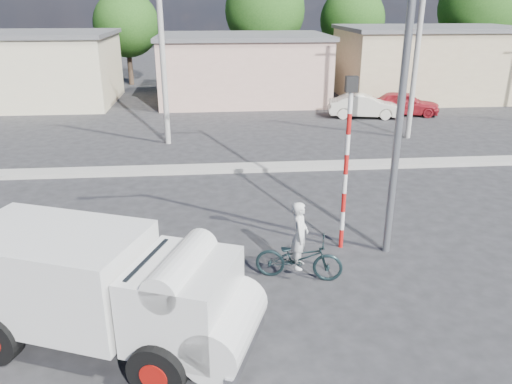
{
  "coord_description": "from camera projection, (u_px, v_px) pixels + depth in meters",
  "views": [
    {
      "loc": [
        -0.01,
        -9.8,
        5.99
      ],
      "look_at": [
        1.07,
        2.28,
        1.3
      ],
      "focal_mm": 35.0,
      "sensor_mm": 36.0,
      "label": 1
    }
  ],
  "objects": [
    {
      "name": "ground_plane",
      "position": [
        218.0,
        283.0,
        11.27
      ],
      "size": [
        120.0,
        120.0,
        0.0
      ],
      "primitive_type": "plane",
      "color": "#252527",
      "rests_on": "ground"
    },
    {
      "name": "median",
      "position": [
        214.0,
        169.0,
        18.67
      ],
      "size": [
        40.0,
        0.8,
        0.16
      ],
      "primitive_type": "cube",
      "color": "#99968E",
      "rests_on": "ground"
    },
    {
      "name": "truck",
      "position": [
        107.0,
        289.0,
        8.81
      ],
      "size": [
        5.64,
        3.66,
        2.19
      ],
      "rotation": [
        0.0,
        0.0,
        -0.36
      ],
      "color": "black",
      "rests_on": "ground"
    },
    {
      "name": "bicycle",
      "position": [
        299.0,
        258.0,
        11.3
      ],
      "size": [
        2.09,
        1.15,
        1.04
      ],
      "primitive_type": "imported",
      "rotation": [
        0.0,
        0.0,
        1.33
      ],
      "color": "#17282A",
      "rests_on": "ground"
    },
    {
      "name": "cyclist",
      "position": [
        299.0,
        247.0,
        11.21
      ],
      "size": [
        0.51,
        0.65,
        1.58
      ],
      "primitive_type": "imported",
      "rotation": [
        0.0,
        0.0,
        1.33
      ],
      "color": "white",
      "rests_on": "ground"
    },
    {
      "name": "car_cream",
      "position": [
        364.0,
        106.0,
        26.95
      ],
      "size": [
        3.96,
        1.94,
        1.25
      ],
      "primitive_type": "imported",
      "rotation": [
        0.0,
        0.0,
        1.4
      ],
      "color": "silver",
      "rests_on": "ground"
    },
    {
      "name": "car_red",
      "position": [
        404.0,
        103.0,
        27.59
      ],
      "size": [
        4.03,
        2.44,
        1.28
      ],
      "primitive_type": "imported",
      "rotation": [
        0.0,
        0.0,
        1.31
      ],
      "color": "#AA1D27",
      "rests_on": "ground"
    },
    {
      "name": "traffic_pole",
      "position": [
        347.0,
        151.0,
        11.99
      ],
      "size": [
        0.28,
        0.18,
        4.36
      ],
      "color": "red",
      "rests_on": "ground"
    },
    {
      "name": "streetlight",
      "position": [
        400.0,
        50.0,
        10.94
      ],
      "size": [
        2.34,
        0.22,
        9.0
      ],
      "color": "slate",
      "rests_on": "ground"
    },
    {
      "name": "building_row",
      "position": [
        228.0,
        66.0,
        31.03
      ],
      "size": [
        37.8,
        7.3,
        4.44
      ],
      "color": "beige",
      "rests_on": "ground"
    },
    {
      "name": "tree_row",
      "position": [
        311.0,
        15.0,
        36.61
      ],
      "size": [
        51.24,
        7.43,
        8.42
      ],
      "color": "#38281E",
      "rests_on": "ground"
    },
    {
      "name": "utility_poles",
      "position": [
        287.0,
        48.0,
        21.22
      ],
      "size": [
        35.4,
        0.24,
        8.0
      ],
      "color": "#99968E",
      "rests_on": "ground"
    }
  ]
}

